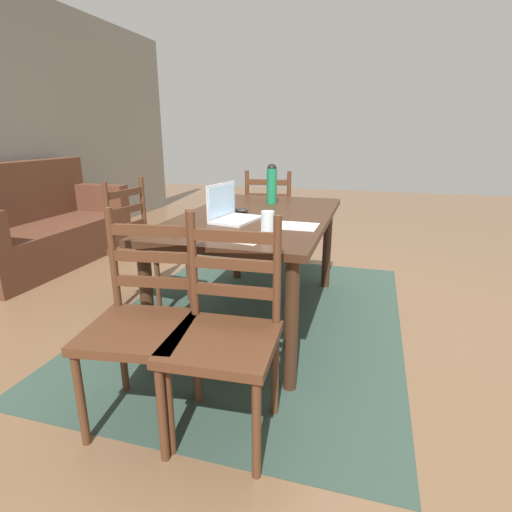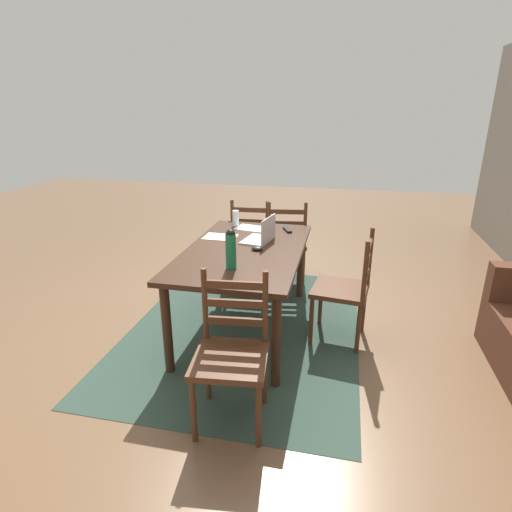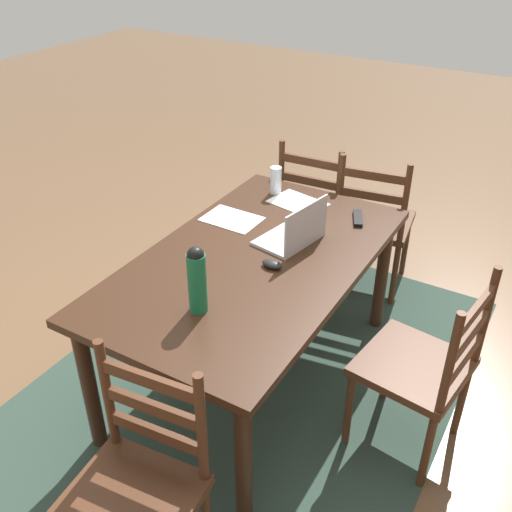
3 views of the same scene
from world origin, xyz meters
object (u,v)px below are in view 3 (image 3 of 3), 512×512
laptop (296,233)px  computer_mouse (272,264)px  chair_left_near (317,209)px  water_bottle (197,278)px  drinking_glass (276,180)px  chair_right_far (134,493)px  tv_remote (358,218)px  chair_left_far (374,223)px  chair_far_head (422,368)px  dining_table (254,273)px

laptop → computer_mouse: size_ratio=3.55×
chair_left_near → water_bottle: (1.58, 0.20, 0.44)m
water_bottle → drinking_glass: size_ratio=1.91×
chair_right_far → tv_remote: bearing=177.1°
chair_right_far → chair_left_far: (-2.25, 0.01, 0.00)m
drinking_glass → chair_far_head: bearing=58.7°
drinking_glass → chair_right_far: bearing=13.9°
chair_far_head → laptop: size_ratio=2.67×
chair_right_far → computer_mouse: 1.14m
chair_right_far → dining_table: bearing=-170.5°
chair_left_near → laptop: bearing=18.1°
dining_table → water_bottle: bearing=1.3°
dining_table → drinking_glass: bearing=-159.2°
chair_right_far → laptop: 1.39m
chair_left_near → chair_left_far: (-0.00, 0.39, 0.00)m
tv_remote → drinking_glass: bearing=148.6°
dining_table → laptop: 0.28m
chair_far_head → chair_left_near: 1.54m
dining_table → computer_mouse: (0.03, 0.11, 0.10)m
chair_far_head → chair_right_far: bearing=-30.7°
chair_left_near → chair_left_far: same height
chair_left_near → water_bottle: 1.66m
chair_far_head → chair_left_far: same height
chair_left_far → water_bottle: water_bottle is taller
chair_right_far → tv_remote: 1.75m
dining_table → chair_far_head: 0.88m
dining_table → laptop: laptop is taller
laptop → drinking_glass: (-0.45, -0.36, 0.02)m
chair_far_head → chair_right_far: 1.30m
chair_left_near → tv_remote: bearing=41.8°
dining_table → chair_left_far: chair_left_far is taller
dining_table → water_bottle: water_bottle is taller
chair_left_near → chair_left_far: 0.39m
dining_table → chair_far_head: bearing=89.6°
computer_mouse → chair_far_head: bearing=94.4°
computer_mouse → tv_remote: size_ratio=0.59×
tv_remote → chair_right_far: bearing=-117.2°
chair_far_head → computer_mouse: size_ratio=9.50×
drinking_glass → laptop: bearing=38.8°
computer_mouse → water_bottle: bearing=-10.7°
chair_far_head → chair_left_far: 1.30m
water_bottle → computer_mouse: bearing=166.7°
chair_far_head → chair_left_far: bearing=-149.9°
drinking_glass → tv_remote: bearing=82.9°
tv_remote → chair_left_near: bearing=107.5°
chair_left_near → laptop: (0.90, 0.29, 0.35)m
dining_table → chair_right_far: 1.16m
dining_table → laptop: (-0.22, 0.10, 0.14)m
chair_left_far → drinking_glass: (0.46, -0.45, 0.37)m
laptop → water_bottle: size_ratio=1.19×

